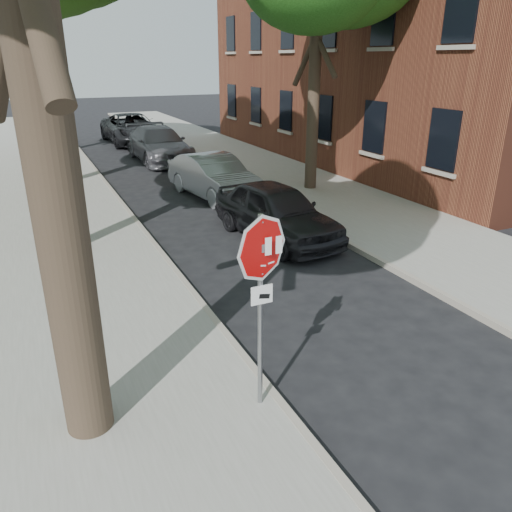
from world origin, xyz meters
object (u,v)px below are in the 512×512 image
Objects in this scene: car_a at (276,212)px; car_b at (214,177)px; car_c at (159,144)px; car_d at (132,129)px; stop_sign at (261,277)px.

car_b is (0.00, 4.57, -0.02)m from car_a.
car_d reaches higher than car_c.
car_b is (3.30, 10.59, -1.24)m from stop_sign.
stop_sign is 17.97m from car_c.
car_b is at bearing 72.69° from stop_sign.
car_d is at bearing 82.16° from car_b.
car_b is at bearing 83.52° from car_a.
stop_sign is at bearing -125.21° from car_a.
car_b is 0.82× the size of car_c.
stop_sign is at bearing -101.35° from car_c.
car_c is 0.92× the size of car_d.
stop_sign reaches higher than car_c.
car_d is (-0.02, 12.79, 0.08)m from car_b.
stop_sign is 0.46× the size of car_d.
stop_sign is 0.50× the size of car_c.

